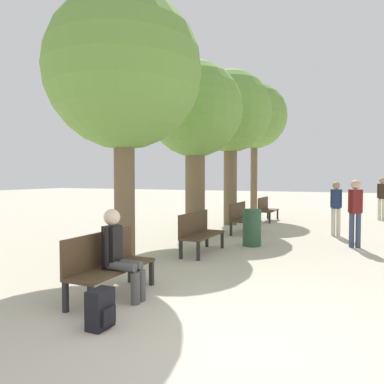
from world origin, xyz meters
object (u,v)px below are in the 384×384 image
object	(u,v)px
tree_row_2	(231,113)
bench_row_0	(107,261)
bench_row_2	(241,216)
bench_row_3	(266,208)
pedestrian_far	(355,209)
bench_row_1	(199,230)
tree_row_1	(195,113)
tree_row_0	(124,73)
pedestrian_near	(382,196)
tree_row_3	(254,117)
pedestrian_mid	(336,205)
trash_bin	(252,228)
backpack	(101,309)
person_seated	(119,252)

from	to	relation	value
tree_row_2	bench_row_0	bearing A→B (deg)	-83.69
bench_row_2	bench_row_3	world-z (taller)	same
pedestrian_far	bench_row_2	bearing A→B (deg)	159.09
bench_row_1	tree_row_1	size ratio (longest dim) A/B	0.32
tree_row_0	bench_row_1	bearing A→B (deg)	58.70
pedestrian_near	tree_row_3	bearing A→B (deg)	-175.63
bench_row_3	tree_row_1	xyz separation A→B (m)	(-0.93, -4.73, 2.97)
bench_row_2	pedestrian_mid	world-z (taller)	pedestrian_mid
tree_row_0	tree_row_1	bearing A→B (deg)	90.00
bench_row_2	tree_row_2	xyz separation A→B (m)	(-0.93, 1.73, 3.44)
bench_row_0	tree_row_0	distance (m)	3.78
tree_row_3	trash_bin	distance (m)	8.21
pedestrian_mid	pedestrian_far	distance (m)	1.79
bench_row_1	backpack	world-z (taller)	bench_row_1
bench_row_2	tree_row_0	distance (m)	5.89
bench_row_2	pedestrian_near	distance (m)	6.78
bench_row_1	pedestrian_mid	world-z (taller)	pedestrian_mid
pedestrian_mid	pedestrian_near	bearing A→B (deg)	73.85
tree_row_1	tree_row_3	distance (m)	6.47
tree_row_0	trash_bin	bearing A→B (deg)	57.70
bench_row_2	bench_row_3	distance (m)	3.33
pedestrian_far	tree_row_1	bearing A→B (deg)	-177.37
bench_row_1	tree_row_3	distance (m)	9.21
bench_row_3	tree_row_3	world-z (taller)	tree_row_3
bench_row_0	bench_row_3	size ratio (longest dim) A/B	1.00
bench_row_0	tree_row_2	bearing A→B (deg)	96.31
bench_row_1	backpack	distance (m)	4.34
bench_row_0	tree_row_3	size ratio (longest dim) A/B	0.27
pedestrian_mid	bench_row_1	bearing A→B (deg)	-124.86
tree_row_1	backpack	distance (m)	7.19
bench_row_0	backpack	world-z (taller)	bench_row_0
tree_row_3	trash_bin	size ratio (longest dim) A/B	6.34
pedestrian_near	tree_row_2	bearing A→B (deg)	-143.84
bench_row_0	pedestrian_near	distance (m)	12.73
tree_row_0	backpack	size ratio (longest dim) A/B	11.88
bench_row_1	bench_row_2	bearing A→B (deg)	90.00
bench_row_2	trash_bin	bearing A→B (deg)	-66.82
bench_row_3	backpack	xyz separation A→B (m)	(0.63, -10.95, -0.29)
tree_row_1	pedestrian_near	bearing A→B (deg)	53.61
bench_row_2	tree_row_0	xyz separation A→B (m)	(-0.93, -4.86, 3.19)
tree_row_2	pedestrian_near	bearing A→B (deg)	36.16
tree_row_1	person_seated	distance (m)	6.12
pedestrian_near	trash_bin	world-z (taller)	pedestrian_near
backpack	pedestrian_near	bearing A→B (deg)	75.12
bench_row_0	pedestrian_mid	bearing A→B (deg)	69.58
bench_row_0	pedestrian_mid	xyz separation A→B (m)	(2.66, 7.15, 0.39)
tree_row_2	trash_bin	bearing A→B (deg)	-64.45
bench_row_1	tree_row_0	world-z (taller)	tree_row_0
bench_row_2	pedestrian_mid	size ratio (longest dim) A/B	0.99
bench_row_0	pedestrian_near	world-z (taller)	pedestrian_near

